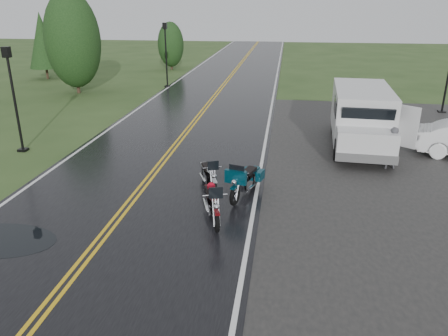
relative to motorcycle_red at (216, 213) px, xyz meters
name	(u,v)px	position (x,y,z in m)	size (l,w,h in m)	color
ground	(116,221)	(-2.92, 0.29, -0.61)	(120.00, 120.00, 0.00)	#2D471E
road	(191,127)	(-2.92, 10.29, -0.59)	(8.00, 100.00, 0.04)	black
motorcycle_red	(216,213)	(0.00, 0.00, 0.00)	(0.75, 2.07, 1.22)	#56090D
motorcycle_teal	(235,188)	(0.29, 1.68, 0.02)	(0.77, 2.13, 1.26)	#052E3B
motorcycle_silver	(214,181)	(-0.43, 2.21, -0.04)	(0.70, 1.92, 1.14)	#9CA0A4
van_white	(340,130)	(3.77, 6.32, 0.63)	(2.37, 6.33, 2.49)	silver
person_at_van	(391,149)	(5.57, 5.65, 0.18)	(0.58, 0.38, 1.59)	#48494D
lamp_post_near_left	(15,100)	(-9.05, 5.70, 1.51)	(0.36, 0.36, 4.25)	black
lamp_post_far_left	(166,55)	(-6.89, 20.74, 1.64)	(0.39, 0.39, 4.51)	black
tree_left_mid	(74,51)	(-12.28, 17.70, 2.19)	(3.59, 3.59, 5.60)	#1E3D19
tree_left_far	(171,49)	(-8.78, 29.34, 1.18)	(2.32, 2.32, 3.58)	#1E3D19
pine_left_far	(43,47)	(-17.38, 22.89, 1.88)	(2.39, 2.39, 4.98)	#1E3D19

